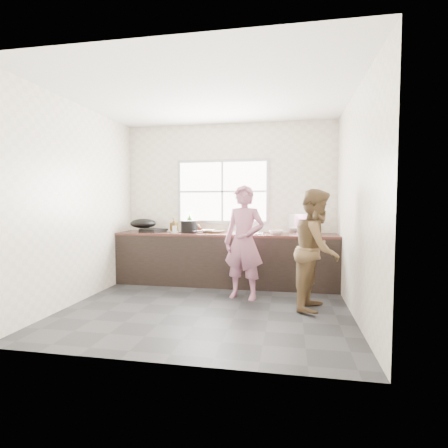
% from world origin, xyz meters
% --- Properties ---
extents(floor, '(3.60, 3.20, 0.01)m').
position_xyz_m(floor, '(0.00, 0.00, -0.01)').
color(floor, '#272729').
rests_on(floor, ground).
extents(ceiling, '(3.60, 3.20, 0.01)m').
position_xyz_m(ceiling, '(0.00, 0.00, 2.71)').
color(ceiling, silver).
rests_on(ceiling, wall_back).
extents(wall_back, '(3.60, 0.01, 2.70)m').
position_xyz_m(wall_back, '(0.00, 1.60, 1.35)').
color(wall_back, beige).
rests_on(wall_back, ground).
extents(wall_left, '(0.01, 3.20, 2.70)m').
position_xyz_m(wall_left, '(-1.80, 0.00, 1.35)').
color(wall_left, beige).
rests_on(wall_left, ground).
extents(wall_right, '(0.01, 3.20, 2.70)m').
position_xyz_m(wall_right, '(1.80, 0.00, 1.35)').
color(wall_right, beige).
rests_on(wall_right, ground).
extents(wall_front, '(3.60, 0.01, 2.70)m').
position_xyz_m(wall_front, '(0.00, -1.60, 1.35)').
color(wall_front, silver).
rests_on(wall_front, ground).
extents(cabinet, '(3.60, 0.62, 0.82)m').
position_xyz_m(cabinet, '(0.00, 1.29, 0.41)').
color(cabinet, black).
rests_on(cabinet, floor).
extents(countertop, '(3.60, 0.64, 0.04)m').
position_xyz_m(countertop, '(0.00, 1.29, 0.84)').
color(countertop, '#3B1D18').
rests_on(countertop, cabinet).
extents(sink, '(0.55, 0.45, 0.02)m').
position_xyz_m(sink, '(0.35, 1.29, 0.86)').
color(sink, silver).
rests_on(sink, countertop).
extents(faucet, '(0.02, 0.02, 0.30)m').
position_xyz_m(faucet, '(0.35, 1.49, 1.01)').
color(faucet, silver).
rests_on(faucet, countertop).
extents(window_frame, '(1.60, 0.05, 1.10)m').
position_xyz_m(window_frame, '(-0.10, 1.59, 1.55)').
color(window_frame, '#9EA0A5').
rests_on(window_frame, wall_back).
extents(window_glazing, '(1.50, 0.01, 1.00)m').
position_xyz_m(window_glazing, '(-0.10, 1.57, 1.55)').
color(window_glazing, white).
rests_on(window_glazing, window_frame).
extents(woman, '(0.62, 0.48, 1.50)m').
position_xyz_m(woman, '(0.41, 0.53, 0.75)').
color(woman, '#AD6883').
rests_on(woman, floor).
extents(person_side, '(0.74, 0.87, 1.53)m').
position_xyz_m(person_side, '(1.39, 0.22, 0.77)').
color(person_side, brown).
rests_on(person_side, floor).
extents(cutting_board, '(0.41, 0.41, 0.04)m').
position_xyz_m(cutting_board, '(-0.20, 1.33, 0.88)').
color(cutting_board, black).
rests_on(cutting_board, countertop).
extents(cleaver, '(0.23, 0.21, 0.01)m').
position_xyz_m(cleaver, '(-0.43, 1.17, 0.90)').
color(cleaver, silver).
rests_on(cleaver, cutting_board).
extents(bowl_mince, '(0.24, 0.24, 0.05)m').
position_xyz_m(bowl_mince, '(-0.28, 1.28, 0.89)').
color(bowl_mince, white).
rests_on(bowl_mince, countertop).
extents(bowl_crabs, '(0.20, 0.20, 0.05)m').
position_xyz_m(bowl_crabs, '(0.83, 1.20, 0.89)').
color(bowl_crabs, silver).
rests_on(bowl_crabs, countertop).
extents(bowl_held, '(0.24, 0.24, 0.06)m').
position_xyz_m(bowl_held, '(0.27, 1.08, 0.89)').
color(bowl_held, silver).
rests_on(bowl_held, countertop).
extents(black_pot, '(0.33, 0.33, 0.20)m').
position_xyz_m(black_pot, '(-0.62, 1.30, 0.96)').
color(black_pot, black).
rests_on(black_pot, countertop).
extents(plate_food, '(0.27, 0.27, 0.02)m').
position_xyz_m(plate_food, '(-0.97, 1.44, 0.87)').
color(plate_food, white).
rests_on(plate_food, countertop).
extents(bottle_green, '(0.16, 0.16, 0.32)m').
position_xyz_m(bottle_green, '(-0.67, 1.52, 1.02)').
color(bottle_green, '#3A7827').
rests_on(bottle_green, countertop).
extents(bottle_brown_tall, '(0.12, 0.12, 0.21)m').
position_xyz_m(bottle_brown_tall, '(-0.91, 1.39, 0.97)').
color(bottle_brown_tall, '#432D10').
rests_on(bottle_brown_tall, countertop).
extents(bottle_brown_short, '(0.17, 0.17, 0.17)m').
position_xyz_m(bottle_brown_short, '(-0.52, 1.48, 0.94)').
color(bottle_brown_short, '#411D10').
rests_on(bottle_brown_short, countertop).
extents(glass_jar, '(0.08, 0.08, 0.11)m').
position_xyz_m(glass_jar, '(-0.87, 1.28, 0.92)').
color(glass_jar, silver).
rests_on(glass_jar, countertop).
extents(burner, '(0.45, 0.45, 0.05)m').
position_xyz_m(burner, '(-1.25, 1.29, 0.89)').
color(burner, black).
rests_on(burner, countertop).
extents(wok, '(0.57, 0.57, 0.16)m').
position_xyz_m(wok, '(-1.43, 1.27, 1.00)').
color(wok, black).
rests_on(wok, burner).
extents(dish_rack, '(0.51, 0.44, 0.32)m').
position_xyz_m(dish_rack, '(1.29, 1.52, 1.02)').
color(dish_rack, silver).
rests_on(dish_rack, countertop).
extents(pot_lid_left, '(0.31, 0.31, 0.01)m').
position_xyz_m(pot_lid_left, '(-1.37, 1.30, 0.87)').
color(pot_lid_left, silver).
rests_on(pot_lid_left, countertop).
extents(pot_lid_right, '(0.23, 0.23, 0.01)m').
position_xyz_m(pot_lid_right, '(-0.86, 1.30, 0.87)').
color(pot_lid_right, silver).
rests_on(pot_lid_right, countertop).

